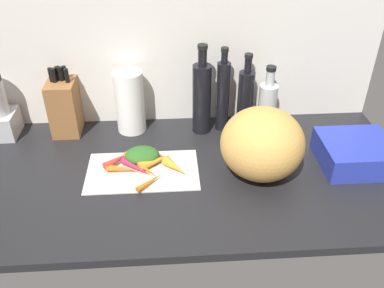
{
  "coord_description": "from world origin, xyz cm",
  "views": [
    {
      "loc": [
        -1.77,
        -118.36,
        91.0
      ],
      "look_at": [
        6.01,
        -2.21,
        12.69
      ],
      "focal_mm": 38.5,
      "sensor_mm": 36.0,
      "label": 1
    }
  ],
  "objects_px": {
    "carrot_0": "(176,167)",
    "carrot_4": "(117,160)",
    "cutting_board": "(143,171)",
    "paper_towel_roll": "(130,102)",
    "carrot_3": "(122,169)",
    "bottle_2": "(246,97)",
    "carrot_1": "(136,167)",
    "bottle_3": "(267,103)",
    "carrot_6": "(151,156)",
    "dish_rack": "(355,152)",
    "bottle_1": "(223,95)",
    "carrot_2": "(150,182)",
    "knife_block": "(65,105)",
    "winter_squash": "(262,144)",
    "carrot_7": "(141,165)",
    "carrot_5": "(157,161)",
    "bottle_0": "(202,97)"
  },
  "relations": [
    {
      "from": "carrot_0",
      "to": "carrot_4",
      "type": "relative_size",
      "value": 0.91
    },
    {
      "from": "carrot_2",
      "to": "carrot_7",
      "type": "height_order",
      "value": "carrot_7"
    },
    {
      "from": "carrot_1",
      "to": "dish_rack",
      "type": "height_order",
      "value": "dish_rack"
    },
    {
      "from": "carrot_6",
      "to": "bottle_0",
      "type": "height_order",
      "value": "bottle_0"
    },
    {
      "from": "carrot_3",
      "to": "bottle_2",
      "type": "height_order",
      "value": "bottle_2"
    },
    {
      "from": "cutting_board",
      "to": "carrot_6",
      "type": "bearing_deg",
      "value": 64.74
    },
    {
      "from": "bottle_1",
      "to": "bottle_3",
      "type": "distance_m",
      "value": 0.19
    },
    {
      "from": "knife_block",
      "to": "bottle_2",
      "type": "xyz_separation_m",
      "value": [
        0.73,
        -0.0,
        0.01
      ]
    },
    {
      "from": "dish_rack",
      "to": "bottle_2",
      "type": "bearing_deg",
      "value": 139.22
    },
    {
      "from": "paper_towel_roll",
      "to": "bottle_3",
      "type": "bearing_deg",
      "value": -0.46
    },
    {
      "from": "carrot_3",
      "to": "carrot_2",
      "type": "bearing_deg",
      "value": -36.54
    },
    {
      "from": "cutting_board",
      "to": "bottle_3",
      "type": "bearing_deg",
      "value": 30.06
    },
    {
      "from": "carrot_5",
      "to": "dish_rack",
      "type": "relative_size",
      "value": 0.55
    },
    {
      "from": "cutting_board",
      "to": "knife_block",
      "type": "bearing_deg",
      "value": 134.76
    },
    {
      "from": "carrot_2",
      "to": "bottle_0",
      "type": "relative_size",
      "value": 0.32
    },
    {
      "from": "bottle_0",
      "to": "carrot_7",
      "type": "bearing_deg",
      "value": -132.59
    },
    {
      "from": "carrot_5",
      "to": "dish_rack",
      "type": "bearing_deg",
      "value": -1.95
    },
    {
      "from": "carrot_5",
      "to": "winter_squash",
      "type": "bearing_deg",
      "value": -10.05
    },
    {
      "from": "bottle_0",
      "to": "bottle_2",
      "type": "bearing_deg",
      "value": 13.2
    },
    {
      "from": "paper_towel_roll",
      "to": "bottle_2",
      "type": "distance_m",
      "value": 0.47
    },
    {
      "from": "carrot_4",
      "to": "bottle_1",
      "type": "distance_m",
      "value": 0.49
    },
    {
      "from": "carrot_2",
      "to": "bottle_2",
      "type": "distance_m",
      "value": 0.56
    },
    {
      "from": "carrot_0",
      "to": "carrot_6",
      "type": "relative_size",
      "value": 0.85
    },
    {
      "from": "cutting_board",
      "to": "carrot_6",
      "type": "relative_size",
      "value": 3.29
    },
    {
      "from": "carrot_2",
      "to": "dish_rack",
      "type": "distance_m",
      "value": 0.75
    },
    {
      "from": "bottle_2",
      "to": "bottle_3",
      "type": "xyz_separation_m",
      "value": [
        0.09,
        -0.02,
        -0.02
      ]
    },
    {
      "from": "carrot_1",
      "to": "paper_towel_roll",
      "type": "bearing_deg",
      "value": 95.73
    },
    {
      "from": "carrot_2",
      "to": "cutting_board",
      "type": "bearing_deg",
      "value": 110.94
    },
    {
      "from": "carrot_6",
      "to": "bottle_1",
      "type": "height_order",
      "value": "bottle_1"
    },
    {
      "from": "winter_squash",
      "to": "carrot_7",
      "type": "bearing_deg",
      "value": 174.22
    },
    {
      "from": "bottle_0",
      "to": "bottle_2",
      "type": "height_order",
      "value": "bottle_0"
    },
    {
      "from": "cutting_board",
      "to": "bottle_3",
      "type": "xyz_separation_m",
      "value": [
        0.51,
        0.29,
        0.1
      ]
    },
    {
      "from": "carrot_0",
      "to": "bottle_3",
      "type": "relative_size",
      "value": 0.39
    },
    {
      "from": "cutting_board",
      "to": "carrot_3",
      "type": "bearing_deg",
      "value": -177.85
    },
    {
      "from": "knife_block",
      "to": "paper_towel_roll",
      "type": "height_order",
      "value": "knife_block"
    },
    {
      "from": "bottle_0",
      "to": "carrot_0",
      "type": "bearing_deg",
      "value": -112.11
    },
    {
      "from": "carrot_5",
      "to": "carrot_2",
      "type": "bearing_deg",
      "value": -100.9
    },
    {
      "from": "carrot_6",
      "to": "knife_block",
      "type": "relative_size",
      "value": 0.44
    },
    {
      "from": "bottle_1",
      "to": "dish_rack",
      "type": "xyz_separation_m",
      "value": [
        0.46,
        -0.28,
        -0.11
      ]
    },
    {
      "from": "winter_squash",
      "to": "bottle_3",
      "type": "distance_m",
      "value": 0.34
    },
    {
      "from": "carrot_4",
      "to": "bottle_2",
      "type": "relative_size",
      "value": 0.36
    },
    {
      "from": "paper_towel_roll",
      "to": "bottle_2",
      "type": "xyz_separation_m",
      "value": [
        0.47,
        0.02,
        -0.0
      ]
    },
    {
      "from": "carrot_3",
      "to": "bottle_1",
      "type": "height_order",
      "value": "bottle_1"
    },
    {
      "from": "carrot_2",
      "to": "bottle_1",
      "type": "height_order",
      "value": "bottle_1"
    },
    {
      "from": "carrot_6",
      "to": "dish_rack",
      "type": "relative_size",
      "value": 0.48
    },
    {
      "from": "winter_squash",
      "to": "bottle_1",
      "type": "relative_size",
      "value": 0.82
    },
    {
      "from": "carrot_0",
      "to": "carrot_5",
      "type": "height_order",
      "value": "same"
    },
    {
      "from": "carrot_2",
      "to": "knife_block",
      "type": "relative_size",
      "value": 0.43
    },
    {
      "from": "cutting_board",
      "to": "paper_towel_roll",
      "type": "relative_size",
      "value": 1.55
    },
    {
      "from": "carrot_1",
      "to": "knife_block",
      "type": "relative_size",
      "value": 0.48
    }
  ]
}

